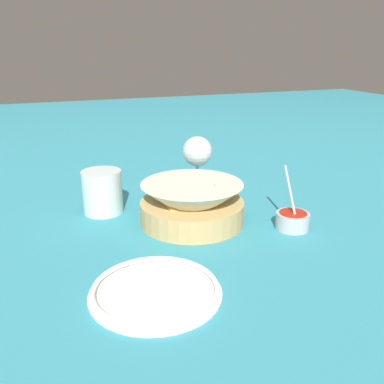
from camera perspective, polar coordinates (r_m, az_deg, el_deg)
ground_plane at (r=0.93m, az=1.59°, el=-2.97°), size 4.00×4.00×0.00m
food_basket at (r=0.87m, az=-0.04°, el=-1.80°), size 0.21×0.21×0.09m
sauce_cup at (r=0.87m, az=13.25°, el=-3.61°), size 0.08×0.07×0.12m
wine_glass at (r=1.04m, az=0.72°, el=5.18°), size 0.07×0.07×0.14m
beer_mug at (r=0.94m, az=-11.87°, el=-0.14°), size 0.12×0.09×0.09m
side_plate at (r=0.65m, az=-4.89°, el=-12.91°), size 0.20×0.20×0.01m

